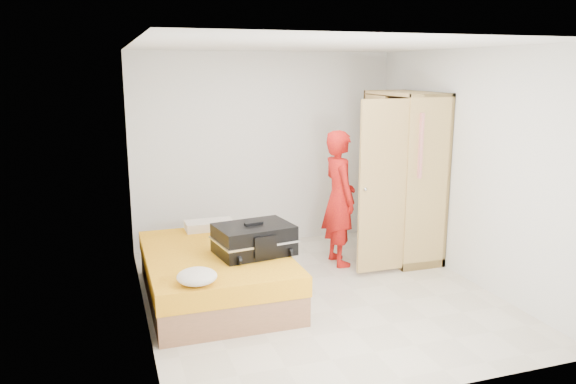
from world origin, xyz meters
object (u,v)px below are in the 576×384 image
object	(u,v)px
bed	(216,274)
wardrobe	(401,180)
round_cushion	(197,276)
suitcase	(254,239)
person	(339,198)

from	to	relation	value
bed	wardrobe	xyz separation A→B (m)	(2.50, 0.56, 0.75)
round_cushion	wardrobe	bearing A→B (deg)	26.39
bed	suitcase	bearing A→B (deg)	-25.80
bed	wardrobe	world-z (taller)	wardrobe
wardrobe	suitcase	distance (m)	2.28
person	suitcase	xyz separation A→B (m)	(-1.28, -0.75, -0.18)
wardrobe	round_cushion	size ratio (longest dim) A/B	5.81
bed	suitcase	distance (m)	0.58
bed	wardrobe	distance (m)	2.67
wardrobe	round_cushion	world-z (taller)	wardrobe
bed	suitcase	world-z (taller)	suitcase
person	suitcase	bearing A→B (deg)	120.45
wardrobe	suitcase	bearing A→B (deg)	-160.64
suitcase	round_cushion	xyz separation A→B (m)	(-0.70, -0.66, -0.08)
round_cushion	bed	bearing A→B (deg)	68.73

